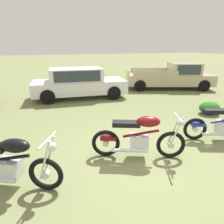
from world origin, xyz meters
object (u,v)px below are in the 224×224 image
at_px(motorcycle_maroon, 139,137).
at_px(pickup_truck_beige, 173,76).
at_px(motorcycle_black, 9,163).
at_px(car_white, 78,81).
at_px(shrub_low, 210,108).

distance_m(motorcycle_maroon, pickup_truck_beige, 8.38).
xyz_separation_m(motorcycle_black, car_white, (2.77, 5.92, 0.31)).
distance_m(car_white, pickup_truck_beige, 5.75).
xyz_separation_m(motorcycle_maroon, shrub_low, (4.01, 1.58, -0.26)).
xyz_separation_m(motorcycle_black, shrub_low, (6.63, 1.54, -0.26)).
bearing_deg(motorcycle_maroon, shrub_low, 47.88).
relative_size(motorcycle_black, pickup_truck_beige, 0.33).
bearing_deg(motorcycle_maroon, motorcycle_black, -154.53).
relative_size(motorcycle_maroon, shrub_low, 2.43).
relative_size(motorcycle_maroon, car_white, 0.42).
bearing_deg(motorcycle_maroon, pickup_truck_beige, 71.70).
distance_m(pickup_truck_beige, shrub_low, 4.79).
relative_size(motorcycle_black, car_white, 0.38).
bearing_deg(pickup_truck_beige, motorcycle_black, -121.28).
distance_m(motorcycle_maroon, car_white, 5.97).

